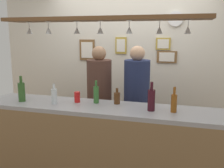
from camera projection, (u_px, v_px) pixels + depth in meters
name	position (u px, v px, depth m)	size (l,w,h in m)	color
back_wall	(129.00, 67.00, 4.11)	(4.40, 0.06, 2.60)	silver
bar_counter	(96.00, 141.00, 2.71)	(2.70, 0.55, 1.04)	#99999E
overhead_glass_rack	(101.00, 19.00, 2.66)	(2.20, 0.36, 0.04)	brown
hanging_wineglass_far_left	(29.00, 30.00, 2.97)	(0.07, 0.07, 0.13)	silver
hanging_wineglass_left	(48.00, 30.00, 2.80)	(0.07, 0.07, 0.13)	silver
hanging_wineglass_center_left	(77.00, 30.00, 2.77)	(0.07, 0.07, 0.13)	silver
hanging_wineglass_center	(100.00, 30.00, 2.68)	(0.07, 0.07, 0.13)	silver
hanging_wineglass_center_right	(129.00, 30.00, 2.56)	(0.07, 0.07, 0.13)	silver
hanging_wineglass_right	(159.00, 30.00, 2.59)	(0.07, 0.07, 0.13)	silver
hanging_wineglass_far_right	(188.00, 29.00, 2.48)	(0.07, 0.07, 0.13)	silver
person_left_brown_shirt	(99.00, 94.00, 3.55)	(0.34, 0.34, 1.66)	#2D334C
person_middle_navy_shirt	(137.00, 96.00, 3.41)	(0.34, 0.34, 1.67)	#2D334C
bottle_beer_amber_tall	(174.00, 103.00, 2.56)	(0.06, 0.06, 0.26)	brown
bottle_wine_dark_red	(151.00, 99.00, 2.61)	(0.08, 0.08, 0.30)	#380F19
bottle_beer_brown_stubby	(117.00, 98.00, 2.87)	(0.07, 0.07, 0.18)	#512D14
bottle_champagne_green	(22.00, 91.00, 2.97)	(0.08, 0.08, 0.30)	#2D5623
bottle_soda_clear	(54.00, 96.00, 2.87)	(0.06, 0.06, 0.23)	silver
bottle_beer_green_import	(96.00, 94.00, 2.90)	(0.06, 0.06, 0.26)	#336B2D
drink_can	(77.00, 97.00, 2.94)	(0.07, 0.07, 0.12)	red
picture_frame_crest	(121.00, 45.00, 4.04)	(0.18, 0.02, 0.26)	#B29338
picture_frame_lower_pair	(167.00, 57.00, 3.88)	(0.30, 0.02, 0.18)	brown
picture_frame_upper_small	(163.00, 44.00, 3.86)	(0.22, 0.02, 0.18)	#B29338
picture_frame_caricature	(87.00, 50.00, 4.21)	(0.26, 0.02, 0.34)	brown
wall_clock	(176.00, 19.00, 3.74)	(0.22, 0.22, 0.03)	white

